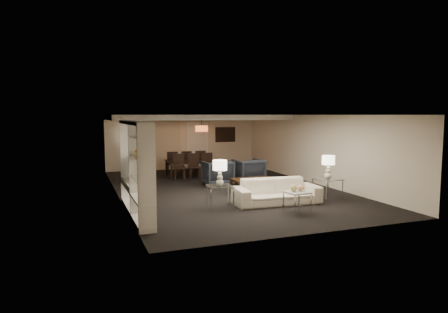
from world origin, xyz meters
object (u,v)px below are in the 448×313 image
side_table_left (220,197)px  chair_fm (186,163)px  sofa (277,191)px  chair_fr (199,162)px  armchair_right (249,171)px  television (132,168)px  vase_amber (137,151)px  floor_lamp (126,153)px  marble_table (297,202)px  chair_fl (172,163)px  dining_table (190,168)px  table_lamp_left (220,173)px  floor_speaker (130,179)px  armchair_left (217,173)px  chair_nr (209,166)px  vase_blue (142,176)px  chair_nl (179,167)px  pendant_light (202,129)px  coffee_table (253,186)px  chair_nm (194,166)px  side_table_right (328,189)px  table_lamp_right (328,167)px

side_table_left → chair_fm: chair_fm is taller
sofa → chair_fr: 6.33m
armchair_right → television: television is taller
vase_amber → floor_lamp: vase_amber is taller
marble_table → chair_fr: chair_fr is taller
chair_fl → chair_fm: size_ratio=1.00×
chair_fr → vase_amber: bearing=65.1°
sofa → dining_table: 5.75m
table_lamp_left → floor_speaker: table_lamp_left is taller
vase_amber → chair_fr: (3.54, 6.64, -1.15)m
armchair_left → chair_nr: chair_nr is taller
vase_amber → marble_table: bearing=-11.3°
dining_table → marble_table: bearing=-82.6°
vase_amber → floor_speaker: bearing=87.5°
armchair_right → chair_fr: chair_fr is taller
armchair_left → floor_lamp: floor_lamp is taller
vase_blue → chair_nl: size_ratio=0.16×
pendant_light → coffee_table: bearing=-86.5°
floor_speaker → chair_nm: (2.83, 2.81, -0.10)m
chair_nl → chair_nm: 0.60m
marble_table → chair_fl: bearing=101.8°
chair_nm → floor_lamp: 3.68m
side_table_right → chair_fr: 6.65m
chair_nm → chair_nr: bearing=5.9°
sofa → vase_amber: vase_amber is taller
side_table_left → television: bearing=153.5°
sofa → table_lamp_right: table_lamp_right is taller
chair_fr → armchair_right: bearing=110.6°
armchair_left → table_lamp_left: (-1.10, -3.30, 0.51)m
chair_nm → chair_fm: (0.00, 1.30, 0.00)m
armchair_left → side_table_left: 3.48m
pendant_light → chair_fm: size_ratio=0.52×
pendant_light → chair_fl: size_ratio=0.52×
side_table_left → chair_fl: bearing=88.6°
chair_nl → chair_fl: same height
marble_table → chair_nr: (-0.35, 6.12, 0.22)m
marble_table → armchair_right: bearing=82.2°
marble_table → chair_fr: bearing=92.7°
table_lamp_right → marble_table: table_lamp_right is taller
dining_table → chair_fr: size_ratio=1.92×
sofa → marble_table: sofa is taller
armchair_left → table_lamp_right: bearing=124.9°
side_table_left → chair_nm: chair_nm is taller
pendant_light → vase_blue: 8.06m
chair_nm → chair_fr: (0.60, 1.30, 0.00)m
side_table_left → chair_fr: (1.35, 6.32, 0.19)m
table_lamp_right → vase_amber: size_ratio=3.94×
vase_blue → vase_amber: vase_amber is taller
armchair_left → chair_fr: 3.03m
chair_nl → chair_nr: size_ratio=1.00×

